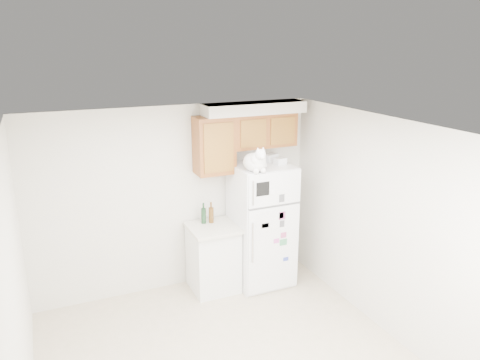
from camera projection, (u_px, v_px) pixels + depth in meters
room_shell at (236, 210)px, 4.62m from camera, size 3.84×4.04×2.52m
refrigerator at (262, 225)px, 6.42m from camera, size 0.76×0.78×1.70m
base_counter at (213, 257)px, 6.33m from camera, size 0.64×0.64×0.92m
cat at (256, 161)px, 5.84m from camera, size 0.33×0.49×0.34m
storage_box_back at (271, 158)px, 6.36m from camera, size 0.21×0.18×0.10m
storage_box_front at (280, 161)px, 6.19m from camera, size 0.17×0.14×0.09m
bottle_green at (204, 213)px, 6.25m from camera, size 0.07×0.07×0.29m
bottle_amber at (211, 212)px, 6.27m from camera, size 0.07×0.07×0.29m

